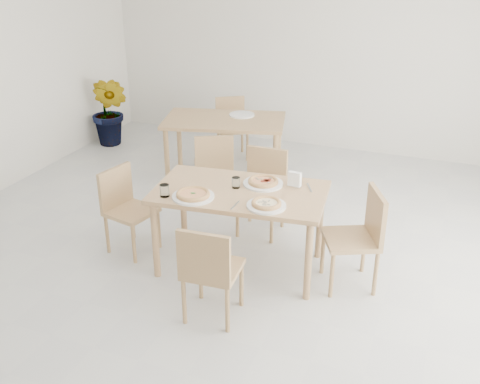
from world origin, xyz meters
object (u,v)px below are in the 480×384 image
(chair_south, at_px, (209,267))
(pizza_pepperoni, at_px, (263,181))
(main_table, at_px, (240,199))
(chair_back_s, at_px, (214,163))
(plate_mushroom, at_px, (266,206))
(potted_plant, at_px, (110,111))
(pizza_mushroom, at_px, (266,203))
(pizza_margherita, at_px, (193,194))
(napkin_holder, at_px, (295,180))
(chair_back_n, at_px, (231,123))
(chair_north, at_px, (263,185))
(plate_margherita, at_px, (193,196))
(chair_west, at_px, (125,204))
(tumbler_b, at_px, (165,191))
(tumbler_a, at_px, (236,183))
(plate_empty, at_px, (242,115))
(plate_pepperoni, at_px, (263,184))
(second_table, at_px, (224,126))
(chair_east, at_px, (361,232))

(chair_south, distance_m, pizza_pepperoni, 1.05)
(main_table, height_order, chair_back_s, chair_back_s)
(plate_mushroom, relative_size, potted_plant, 0.32)
(pizza_mushroom, bearing_deg, chair_south, -111.92)
(pizza_margherita, distance_m, potted_plant, 3.66)
(napkin_holder, bearing_deg, chair_back_n, 130.04)
(chair_south, relative_size, napkin_holder, 5.98)
(plate_mushroom, height_order, napkin_holder, napkin_holder)
(pizza_margherita, height_order, pizza_mushroom, same)
(chair_north, bearing_deg, chair_back_s, 152.50)
(main_table, height_order, plate_margherita, plate_margherita)
(pizza_mushroom, bearing_deg, chair_west, 174.61)
(chair_west, height_order, tumbler_b, tumbler_b)
(tumbler_a, distance_m, potted_plant, 3.64)
(pizza_margherita, bearing_deg, plate_empty, 101.45)
(chair_south, xyz_separation_m, potted_plant, (-2.93, 3.15, 0.02))
(tumbler_a, height_order, napkin_holder, napkin_holder)
(main_table, distance_m, chair_back_n, 2.82)
(plate_pepperoni, xyz_separation_m, second_table, (-1.06, 1.64, -0.10))
(pizza_margherita, xyz_separation_m, chair_back_n, (-0.83, 2.85, -0.33))
(chair_south, bearing_deg, tumbler_b, -41.63)
(main_table, distance_m, chair_back_s, 1.35)
(plate_margherita, height_order, chair_back_n, chair_back_n)
(main_table, xyz_separation_m, pizza_pepperoni, (0.14, 0.19, 0.12))
(tumbler_a, relative_size, tumbler_b, 0.90)
(pizza_pepperoni, bearing_deg, tumbler_b, -142.20)
(pizza_pepperoni, xyz_separation_m, napkin_holder, (0.27, 0.05, 0.03))
(main_table, bearing_deg, plate_empty, 104.53)
(second_table, bearing_deg, chair_west, -110.32)
(tumbler_b, bearing_deg, main_table, 32.45)
(plate_margherita, bearing_deg, chair_back_s, 107.35)
(plate_empty, bearing_deg, chair_west, -99.04)
(chair_west, distance_m, napkin_holder, 1.59)
(tumbler_a, height_order, tumbler_b, tumbler_b)
(chair_south, relative_size, potted_plant, 0.83)
(plate_pepperoni, bearing_deg, chair_back_s, 133.74)
(chair_east, height_order, napkin_holder, napkin_holder)
(plate_mushroom, bearing_deg, tumbler_b, -171.73)
(chair_north, distance_m, chair_back_s, 0.78)
(chair_west, relative_size, potted_plant, 0.81)
(chair_north, relative_size, plate_pepperoni, 2.40)
(plate_mushroom, relative_size, chair_back_s, 0.38)
(chair_west, distance_m, plate_mushroom, 1.46)
(tumbler_a, xyz_separation_m, napkin_holder, (0.46, 0.20, 0.02))
(pizza_mushroom, bearing_deg, plate_pepperoni, 112.63)
(plate_margherita, height_order, plate_empty, same)
(chair_west, height_order, plate_margherita, chair_west)
(chair_east, xyz_separation_m, potted_plant, (-3.89, 2.23, -0.00))
(chair_north, distance_m, pizza_mushroom, 1.08)
(chair_west, relative_size, pizza_mushroom, 3.15)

